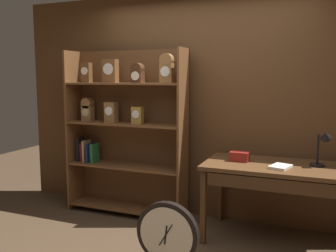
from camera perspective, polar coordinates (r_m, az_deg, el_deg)
The scene contains 7 objects.
back_wood_panel at distance 4.32m, azimuth 5.46°, elevation 3.05°, with size 4.80×0.05×2.60m, color brown.
bookshelf at distance 4.43m, azimuth -6.69°, elevation -0.51°, with size 1.46×0.34×1.95m.
workbench at distance 3.79m, azimuth 16.41°, elevation -6.99°, with size 1.41×0.75×0.78m.
desk_lamp at distance 3.79m, azimuth 22.57°, elevation -2.85°, with size 0.19×0.19×0.37m.
toolbox_small at distance 3.86m, azimuth 10.89°, elevation -4.60°, with size 0.19×0.12×0.10m, color maroon.
open_repair_manual at distance 3.66m, azimuth 16.85°, elevation -6.00°, with size 0.16×0.22×0.03m, color silver.
round_clock_large at distance 3.28m, azimuth -0.10°, elevation -16.40°, with size 0.55×0.11×0.59m.
Camera 1 is at (1.23, -2.70, 1.63)m, focal length 39.75 mm.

